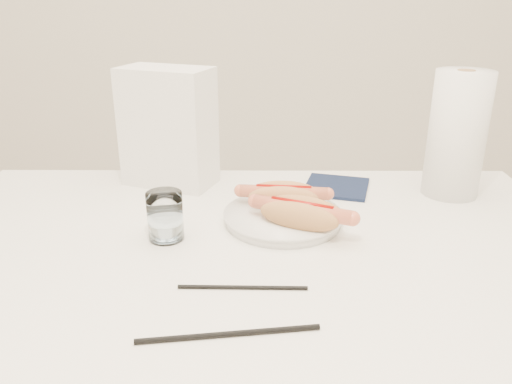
{
  "coord_description": "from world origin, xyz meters",
  "views": [
    {
      "loc": [
        0.02,
        -0.76,
        1.16
      ],
      "look_at": [
        0.01,
        0.09,
        0.82
      ],
      "focal_mm": 36.07,
      "sensor_mm": 36.0,
      "label": 1
    }
  ],
  "objects_px": {
    "table": "(248,281)",
    "paper_towel_roll": "(457,135)",
    "plate": "(283,219)",
    "water_glass": "(165,216)",
    "hotdog_left": "(284,196)",
    "napkin_box": "(168,127)",
    "hotdog_right": "(302,213)"
  },
  "relations": [
    {
      "from": "hotdog_left",
      "to": "table",
      "type": "bearing_deg",
      "value": -108.7
    },
    {
      "from": "plate",
      "to": "water_glass",
      "type": "distance_m",
      "value": 0.22
    },
    {
      "from": "table",
      "to": "plate",
      "type": "bearing_deg",
      "value": 59.6
    },
    {
      "from": "hotdog_left",
      "to": "napkin_box",
      "type": "distance_m",
      "value": 0.31
    },
    {
      "from": "table",
      "to": "paper_towel_roll",
      "type": "height_order",
      "value": "paper_towel_roll"
    },
    {
      "from": "hotdog_left",
      "to": "napkin_box",
      "type": "xyz_separation_m",
      "value": [
        -0.24,
        0.17,
        0.09
      ]
    },
    {
      "from": "plate",
      "to": "hotdog_left",
      "type": "relative_size",
      "value": 1.27
    },
    {
      "from": "plate",
      "to": "hotdog_right",
      "type": "xyz_separation_m",
      "value": [
        0.03,
        -0.05,
        0.03
      ]
    },
    {
      "from": "plate",
      "to": "paper_towel_roll",
      "type": "distance_m",
      "value": 0.41
    },
    {
      "from": "plate",
      "to": "table",
      "type": "bearing_deg",
      "value": -120.4
    },
    {
      "from": "table",
      "to": "paper_towel_roll",
      "type": "relative_size",
      "value": 4.65
    },
    {
      "from": "plate",
      "to": "water_glass",
      "type": "bearing_deg",
      "value": -162.56
    },
    {
      "from": "table",
      "to": "hotdog_left",
      "type": "height_order",
      "value": "hotdog_left"
    },
    {
      "from": "table",
      "to": "hotdog_left",
      "type": "bearing_deg",
      "value": 65.97
    },
    {
      "from": "napkin_box",
      "to": "hotdog_right",
      "type": "bearing_deg",
      "value": -22.72
    },
    {
      "from": "table",
      "to": "hotdog_left",
      "type": "xyz_separation_m",
      "value": [
        0.06,
        0.15,
        0.1
      ]
    },
    {
      "from": "table",
      "to": "plate",
      "type": "distance_m",
      "value": 0.14
    },
    {
      "from": "water_glass",
      "to": "paper_towel_roll",
      "type": "height_order",
      "value": "paper_towel_roll"
    },
    {
      "from": "plate",
      "to": "napkin_box",
      "type": "relative_size",
      "value": 0.84
    },
    {
      "from": "paper_towel_roll",
      "to": "water_glass",
      "type": "bearing_deg",
      "value": -159.15
    },
    {
      "from": "plate",
      "to": "paper_towel_roll",
      "type": "bearing_deg",
      "value": 22.73
    },
    {
      "from": "plate",
      "to": "water_glass",
      "type": "height_order",
      "value": "water_glass"
    },
    {
      "from": "table",
      "to": "paper_towel_roll",
      "type": "xyz_separation_m",
      "value": [
        0.42,
        0.26,
        0.19
      ]
    },
    {
      "from": "table",
      "to": "plate",
      "type": "height_order",
      "value": "plate"
    },
    {
      "from": "hotdog_left",
      "to": "hotdog_right",
      "type": "height_order",
      "value": "hotdog_right"
    },
    {
      "from": "table",
      "to": "water_glass",
      "type": "distance_m",
      "value": 0.18
    },
    {
      "from": "water_glass",
      "to": "table",
      "type": "bearing_deg",
      "value": -16.23
    },
    {
      "from": "hotdog_left",
      "to": "plate",
      "type": "bearing_deg",
      "value": -88.16
    },
    {
      "from": "hotdog_right",
      "to": "hotdog_left",
      "type": "bearing_deg",
      "value": 132.3
    },
    {
      "from": "plate",
      "to": "napkin_box",
      "type": "height_order",
      "value": "napkin_box"
    },
    {
      "from": "hotdog_left",
      "to": "water_glass",
      "type": "height_order",
      "value": "water_glass"
    },
    {
      "from": "plate",
      "to": "hotdog_left",
      "type": "xyz_separation_m",
      "value": [
        0.0,
        0.04,
        0.03
      ]
    }
  ]
}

